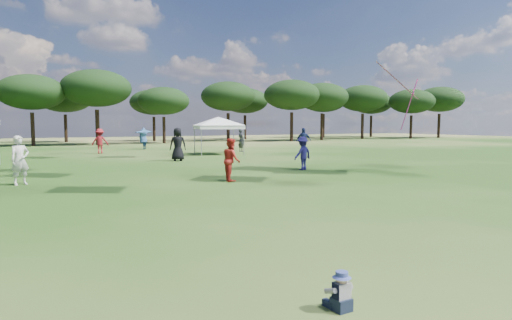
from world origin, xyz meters
The scene contains 4 objects.
tree_line centered at (2.39, 47.41, 5.42)m, with size 108.78×17.63×7.77m.
tent_right centered at (8.91, 25.93, 2.49)m, with size 6.14×6.14×2.92m.
toddler centered at (0.48, 1.98, 0.20)m, with size 0.31×0.34×0.46m.
festival_crowd centered at (-0.22, 24.27, 0.89)m, with size 28.45×23.14×1.93m.
Camera 1 is at (-2.58, -1.78, 2.13)m, focal length 30.00 mm.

